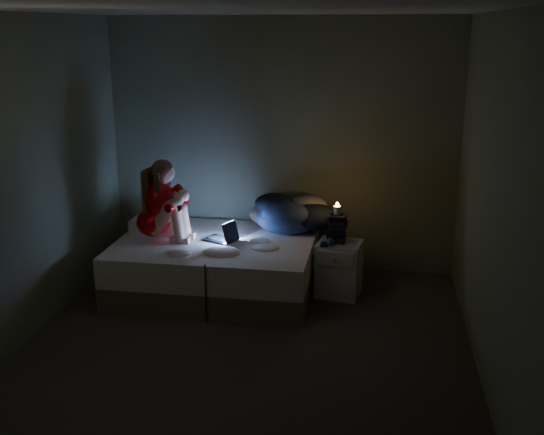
% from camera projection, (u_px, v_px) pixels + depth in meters
% --- Properties ---
extents(floor, '(3.60, 3.80, 0.02)m').
position_uv_depth(floor, '(246.00, 347.00, 5.24)').
color(floor, '#3A3633').
rests_on(floor, ground).
extents(ceiling, '(3.60, 3.80, 0.02)m').
position_uv_depth(ceiling, '(242.00, 8.00, 4.50)').
color(ceiling, silver).
rests_on(ceiling, ground).
extents(wall_back, '(3.60, 0.02, 2.60)m').
position_uv_depth(wall_back, '(281.00, 146.00, 6.68)').
color(wall_back, '#5E664C').
rests_on(wall_back, ground).
extents(wall_front, '(3.60, 0.02, 2.60)m').
position_uv_depth(wall_front, '(163.00, 288.00, 3.06)').
color(wall_front, '#5E664C').
rests_on(wall_front, ground).
extents(wall_left, '(0.02, 3.80, 2.60)m').
position_uv_depth(wall_left, '(22.00, 182.00, 5.15)').
color(wall_left, '#5E664C').
rests_on(wall_left, ground).
extents(wall_right, '(0.02, 3.80, 2.60)m').
position_uv_depth(wall_right, '(494.00, 201.00, 4.59)').
color(wall_right, '#5E664C').
rests_on(wall_right, ground).
extents(bed, '(1.87, 1.40, 0.51)m').
position_uv_depth(bed, '(216.00, 265.00, 6.29)').
color(bed, beige).
rests_on(bed, ground).
extents(pillow, '(0.48, 0.34, 0.14)m').
position_uv_depth(pillow, '(158.00, 225.00, 6.47)').
color(pillow, white).
rests_on(pillow, bed).
extents(woman, '(0.51, 0.36, 0.79)m').
position_uv_depth(woman, '(152.00, 199.00, 6.17)').
color(woman, '#9D0608').
rests_on(woman, bed).
extents(laptop, '(0.36, 0.31, 0.21)m').
position_uv_depth(laptop, '(220.00, 230.00, 6.18)').
color(laptop, black).
rests_on(laptop, bed).
extents(clothes_pile, '(0.79, 0.70, 0.40)m').
position_uv_depth(clothes_pile, '(287.00, 212.00, 6.46)').
color(clothes_pile, navy).
rests_on(clothes_pile, bed).
extents(nightstand, '(0.45, 0.41, 0.53)m').
position_uv_depth(nightstand, '(339.00, 269.00, 6.17)').
color(nightstand, silver).
rests_on(nightstand, ground).
extents(book_stack, '(0.19, 0.25, 0.27)m').
position_uv_depth(book_stack, '(337.00, 227.00, 6.11)').
color(book_stack, black).
rests_on(book_stack, nightstand).
extents(candle, '(0.07, 0.07, 0.08)m').
position_uv_depth(candle, '(337.00, 209.00, 6.07)').
color(candle, beige).
rests_on(candle, book_stack).
extents(phone, '(0.09, 0.15, 0.01)m').
position_uv_depth(phone, '(326.00, 245.00, 6.00)').
color(phone, black).
rests_on(phone, nightstand).
extents(blue_orb, '(0.08, 0.08, 0.08)m').
position_uv_depth(blue_orb, '(333.00, 242.00, 5.98)').
color(blue_orb, navy).
rests_on(blue_orb, nightstand).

